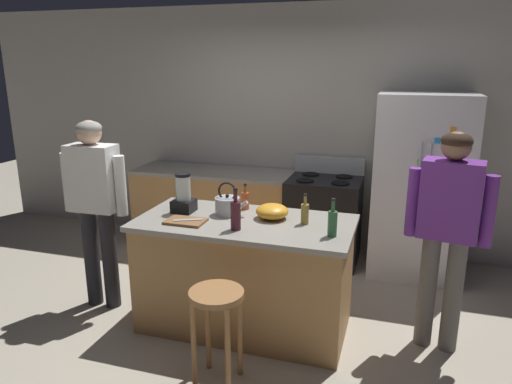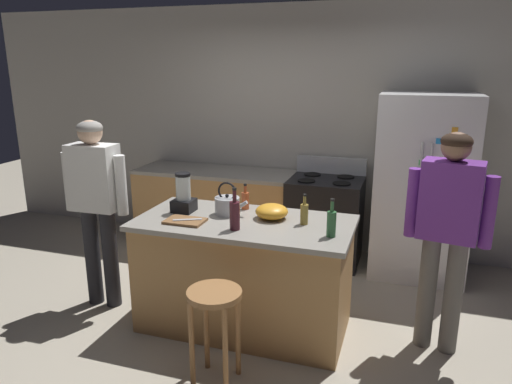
# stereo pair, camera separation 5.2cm
# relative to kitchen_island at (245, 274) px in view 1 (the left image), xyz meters

# --- Properties ---
(ground_plane) EXTENTS (14.00, 14.00, 0.00)m
(ground_plane) POSITION_rel_kitchen_island_xyz_m (0.00, 0.00, -0.45)
(ground_plane) COLOR #B2A893
(back_wall) EXTENTS (8.00, 0.10, 2.70)m
(back_wall) POSITION_rel_kitchen_island_xyz_m (0.00, 1.95, 0.90)
(back_wall) COLOR #BCB7AD
(back_wall) RESTS_ON ground_plane
(kitchen_island) EXTENTS (1.68, 0.84, 0.91)m
(kitchen_island) POSITION_rel_kitchen_island_xyz_m (0.00, 0.00, 0.00)
(kitchen_island) COLOR #B7844C
(kitchen_island) RESTS_ON ground_plane
(back_counter_run) EXTENTS (2.00, 0.64, 0.91)m
(back_counter_run) POSITION_rel_kitchen_island_xyz_m (-0.80, 1.55, -0.00)
(back_counter_run) COLOR #B7844C
(back_counter_run) RESTS_ON ground_plane
(refrigerator) EXTENTS (0.90, 0.73, 1.81)m
(refrigerator) POSITION_rel_kitchen_island_xyz_m (1.33, 1.50, 0.45)
(refrigerator) COLOR silver
(refrigerator) RESTS_ON ground_plane
(stove_range) EXTENTS (0.76, 0.65, 1.09)m
(stove_range) POSITION_rel_kitchen_island_xyz_m (0.38, 1.52, 0.01)
(stove_range) COLOR black
(stove_range) RESTS_ON ground_plane
(person_by_island_left) EXTENTS (0.59, 0.23, 1.64)m
(person_by_island_left) POSITION_rel_kitchen_island_xyz_m (-1.31, -0.05, 0.54)
(person_by_island_left) COLOR #26262B
(person_by_island_left) RESTS_ON ground_plane
(person_by_sink_right) EXTENTS (0.60, 0.29, 1.64)m
(person_by_sink_right) POSITION_rel_kitchen_island_xyz_m (1.48, 0.15, 0.54)
(person_by_sink_right) COLOR #66605B
(person_by_sink_right) RESTS_ON ground_plane
(bar_stool) EXTENTS (0.36, 0.36, 0.67)m
(bar_stool) POSITION_rel_kitchen_island_xyz_m (0.06, -0.74, 0.07)
(bar_stool) COLOR #9E6B3D
(bar_stool) RESTS_ON ground_plane
(blender_appliance) EXTENTS (0.17, 0.17, 0.32)m
(blender_appliance) POSITION_rel_kitchen_island_xyz_m (-0.55, 0.07, 0.59)
(blender_appliance) COLOR black
(blender_appliance) RESTS_ON kitchen_island
(bottle_cooking_sauce) EXTENTS (0.06, 0.06, 0.22)m
(bottle_cooking_sauce) POSITION_rel_kitchen_island_xyz_m (-0.09, 0.29, 0.53)
(bottle_cooking_sauce) COLOR #B24C26
(bottle_cooking_sauce) RESTS_ON kitchen_island
(bottle_wine) EXTENTS (0.08, 0.08, 0.32)m
(bottle_wine) POSITION_rel_kitchen_island_xyz_m (0.01, -0.21, 0.57)
(bottle_wine) COLOR #471923
(bottle_wine) RESTS_ON kitchen_island
(bottle_olive_oil) EXTENTS (0.07, 0.07, 0.28)m
(bottle_olive_oil) POSITION_rel_kitchen_island_xyz_m (0.70, -0.14, 0.55)
(bottle_olive_oil) COLOR #2D6638
(bottle_olive_oil) RESTS_ON kitchen_island
(bottle_vinegar) EXTENTS (0.06, 0.06, 0.24)m
(bottle_vinegar) POSITION_rel_kitchen_island_xyz_m (0.46, 0.06, 0.54)
(bottle_vinegar) COLOR olive
(bottle_vinegar) RESTS_ON kitchen_island
(mixing_bowl) EXTENTS (0.26, 0.26, 0.12)m
(mixing_bowl) POSITION_rel_kitchen_island_xyz_m (0.19, 0.11, 0.51)
(mixing_bowl) COLOR orange
(mixing_bowl) RESTS_ON kitchen_island
(tea_kettle) EXTENTS (0.28, 0.20, 0.27)m
(tea_kettle) POSITION_rel_kitchen_island_xyz_m (-0.18, 0.11, 0.53)
(tea_kettle) COLOR #B7BABF
(tea_kettle) RESTS_ON kitchen_island
(cutting_board) EXTENTS (0.30, 0.20, 0.02)m
(cutting_board) POSITION_rel_kitchen_island_xyz_m (-0.41, -0.18, 0.46)
(cutting_board) COLOR brown
(cutting_board) RESTS_ON kitchen_island
(chef_knife) EXTENTS (0.21, 0.12, 0.01)m
(chef_knife) POSITION_rel_kitchen_island_xyz_m (-0.39, -0.18, 0.47)
(chef_knife) COLOR #B7BABF
(chef_knife) RESTS_ON cutting_board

